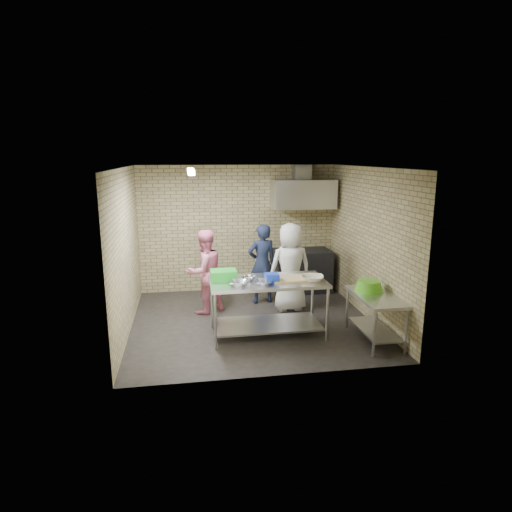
{
  "coord_description": "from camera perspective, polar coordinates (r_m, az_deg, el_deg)",
  "views": [
    {
      "loc": [
        -1.12,
        -7.26,
        2.89
      ],
      "look_at": [
        0.1,
        0.2,
        1.15
      ],
      "focal_mm": 30.72,
      "sensor_mm": 36.0,
      "label": 1
    }
  ],
  "objects": [
    {
      "name": "green_crate",
      "position": [
        7.05,
        -4.26,
        -2.51
      ],
      "size": [
        0.41,
        0.31,
        0.17
      ],
      "primitive_type": "cube",
      "color": "green",
      "rests_on": "prep_table"
    },
    {
      "name": "prep_table",
      "position": [
        7.19,
        1.5,
        -6.74
      ],
      "size": [
        1.86,
        0.93,
        0.93
      ],
      "primitive_type": "cube",
      "color": "silver",
      "rests_on": "floor"
    },
    {
      "name": "mixing_bowl_b",
      "position": [
        7.04,
        -0.96,
        -2.9
      ],
      "size": [
        0.27,
        0.27,
        0.07
      ],
      "primitive_type": "imported",
      "rotation": [
        0.0,
        0.0,
        -0.23
      ],
      "color": "silver",
      "rests_on": "prep_table"
    },
    {
      "name": "woman_white",
      "position": [
        8.25,
        4.47,
        -1.47
      ],
      "size": [
        0.87,
        0.62,
        1.68
      ],
      "primitive_type": "imported",
      "rotation": [
        0.0,
        0.0,
        3.25
      ],
      "color": "white",
      "rests_on": "floor"
    },
    {
      "name": "man_navy",
      "position": [
        8.65,
        0.78,
        -1.03
      ],
      "size": [
        0.64,
        0.48,
        1.59
      ],
      "primitive_type": "imported",
      "rotation": [
        0.0,
        0.0,
        3.31
      ],
      "color": "black",
      "rests_on": "floor"
    },
    {
      "name": "right_wall",
      "position": [
        8.09,
        14.37,
        1.58
      ],
      "size": [
        0.06,
        4.0,
        2.7
      ],
      "primitive_type": "cube",
      "color": "tan",
      "rests_on": "ground"
    },
    {
      "name": "range_hood",
      "position": [
        9.33,
        6.17,
        8.04
      ],
      "size": [
        1.3,
        0.6,
        0.6
      ],
      "primitive_type": "cube",
      "color": "silver",
      "rests_on": "back_wall"
    },
    {
      "name": "mixing_bowl_c",
      "position": [
        6.82,
        1.04,
        -3.46
      ],
      "size": [
        0.32,
        0.32,
        0.07
      ],
      "primitive_type": "imported",
      "rotation": [
        0.0,
        0.0,
        -0.23
      ],
      "color": "#A8ABAF",
      "rests_on": "prep_table"
    },
    {
      "name": "back_wall",
      "position": [
        9.45,
        -2.36,
        3.58
      ],
      "size": [
        4.2,
        0.06,
        2.7
      ],
      "primitive_type": "cube",
      "color": "tan",
      "rests_on": "ground"
    },
    {
      "name": "ceramic_bowl",
      "position": [
        7.06,
        7.35,
        -2.89
      ],
      "size": [
        0.43,
        0.43,
        0.09
      ],
      "primitive_type": "imported",
      "rotation": [
        0.0,
        0.0,
        -0.23
      ],
      "color": "beige",
      "rests_on": "prep_table"
    },
    {
      "name": "blue_tub",
      "position": [
        6.95,
        2.08,
        -2.85
      ],
      "size": [
        0.21,
        0.21,
        0.13
      ],
      "primitive_type": "cube",
      "color": "#1938C0",
      "rests_on": "prep_table"
    },
    {
      "name": "ceiling",
      "position": [
        7.35,
        -0.53,
        11.48
      ],
      "size": [
        4.2,
        4.2,
        0.0
      ],
      "primitive_type": "plane",
      "rotation": [
        3.14,
        0.0,
        0.0
      ],
      "color": "black",
      "rests_on": "ground"
    },
    {
      "name": "floor",
      "position": [
        7.89,
        -0.49,
        -8.51
      ],
      "size": [
        4.2,
        4.2,
        0.0
      ],
      "primitive_type": "plane",
      "color": "black",
      "rests_on": "ground"
    },
    {
      "name": "wall_shelf",
      "position": [
        9.61,
        7.58,
        7.06
      ],
      "size": [
        0.8,
        0.2,
        0.04
      ],
      "primitive_type": "cube",
      "color": "#3F2B19",
      "rests_on": "back_wall"
    },
    {
      "name": "mixing_bowl_a",
      "position": [
        6.78,
        -2.33,
        -3.54
      ],
      "size": [
        0.35,
        0.35,
        0.07
      ],
      "primitive_type": "imported",
      "rotation": [
        0.0,
        0.0,
        -0.23
      ],
      "color": "#B7B8BE",
      "rests_on": "prep_table"
    },
    {
      "name": "woman_pink",
      "position": [
        8.18,
        -6.72,
        -2.04
      ],
      "size": [
        0.96,
        0.9,
        1.57
      ],
      "primitive_type": "imported",
      "rotation": [
        0.0,
        0.0,
        3.68
      ],
      "color": "pink",
      "rests_on": "floor"
    },
    {
      "name": "bottle_red",
      "position": [
        9.53,
        6.15,
        7.72
      ],
      "size": [
        0.07,
        0.07,
        0.18
      ],
      "primitive_type": "cylinder",
      "color": "#B22619",
      "rests_on": "wall_shelf"
    },
    {
      "name": "hood_duct",
      "position": [
        9.44,
        5.99,
        10.84
      ],
      "size": [
        0.35,
        0.3,
        0.3
      ],
      "primitive_type": "cube",
      "color": "#A5A8AD",
      "rests_on": "back_wall"
    },
    {
      "name": "stove",
      "position": [
        9.56,
        6.01,
        -1.89
      ],
      "size": [
        1.2,
        0.7,
        0.9
      ],
      "primitive_type": "cube",
      "color": "black",
      "rests_on": "floor"
    },
    {
      "name": "fluorescent_fixture",
      "position": [
        7.26,
        -8.49,
        10.85
      ],
      "size": [
        0.1,
        1.25,
        0.08
      ],
      "primitive_type": "cube",
      "color": "white",
      "rests_on": "ceiling"
    },
    {
      "name": "left_wall",
      "position": [
        7.49,
        -16.6,
        0.54
      ],
      "size": [
        0.06,
        4.0,
        2.7
      ],
      "primitive_type": "cube",
      "color": "tan",
      "rests_on": "ground"
    },
    {
      "name": "cutting_board",
      "position": [
        7.1,
        4.33,
        -2.97
      ],
      "size": [
        0.57,
        0.43,
        0.03
      ],
      "primitive_type": "cube",
      "color": "#D8C17D",
      "rests_on": "prep_table"
    },
    {
      "name": "green_basin",
      "position": [
        7.33,
        14.47,
        -3.75
      ],
      "size": [
        0.46,
        0.46,
        0.17
      ],
      "primitive_type": null,
      "color": "#59C626",
      "rests_on": "side_counter"
    },
    {
      "name": "side_counter",
      "position": [
        7.27,
        15.2,
        -7.77
      ],
      "size": [
        0.6,
        1.2,
        0.75
      ],
      "primitive_type": "cube",
      "color": "silver",
      "rests_on": "floor"
    },
    {
      "name": "front_wall",
      "position": [
        5.59,
        2.62,
        -3.04
      ],
      "size": [
        4.2,
        0.06,
        2.7
      ],
      "primitive_type": "cube",
      "color": "tan",
      "rests_on": "ground"
    }
  ]
}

